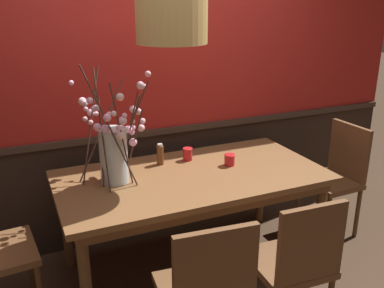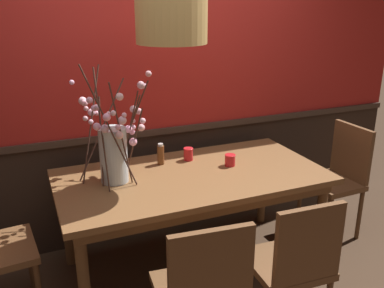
# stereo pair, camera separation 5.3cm
# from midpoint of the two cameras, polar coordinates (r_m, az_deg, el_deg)

# --- Properties ---
(ground_plane) EXTENTS (24.00, 24.00, 0.00)m
(ground_plane) POSITION_cam_midpoint_polar(r_m,az_deg,el_deg) (3.34, 0.47, -16.07)
(ground_plane) COLOR #422D1E
(back_wall) EXTENTS (4.62, 0.14, 2.77)m
(back_wall) POSITION_cam_midpoint_polar(r_m,az_deg,el_deg) (3.40, -3.94, 9.71)
(back_wall) COLOR #2D2119
(back_wall) RESTS_ON ground
(dining_table) EXTENTS (1.87, 0.96, 0.76)m
(dining_table) POSITION_cam_midpoint_polar(r_m,az_deg,el_deg) (3.00, 0.51, -5.49)
(dining_table) COLOR brown
(dining_table) RESTS_ON ground
(chair_near_side_right) EXTENTS (0.44, 0.44, 0.92)m
(chair_near_side_right) POSITION_cam_midpoint_polar(r_m,az_deg,el_deg) (2.53, 14.19, -15.22)
(chair_near_side_right) COLOR brown
(chair_near_side_right) RESTS_ON ground
(chair_head_east_end) EXTENTS (0.40, 0.44, 0.95)m
(chair_head_east_end) POSITION_cam_midpoint_polar(r_m,az_deg,el_deg) (3.75, 19.67, -3.83)
(chair_head_east_end) COLOR brown
(chair_head_east_end) RESTS_ON ground
(chair_far_side_right) EXTENTS (0.45, 0.43, 0.88)m
(chair_far_side_right) POSITION_cam_midpoint_polar(r_m,az_deg,el_deg) (3.94, -0.98, -2.08)
(chair_far_side_right) COLOR brown
(chair_far_side_right) RESTS_ON ground
(chair_far_side_left) EXTENTS (0.48, 0.43, 0.89)m
(chair_far_side_left) POSITION_cam_midpoint_polar(r_m,az_deg,el_deg) (3.75, -8.49, -3.39)
(chair_far_side_left) COLOR brown
(chair_far_side_left) RESTS_ON ground
(vase_with_blossoms) EXTENTS (0.56, 0.45, 0.81)m
(vase_with_blossoms) POSITION_cam_midpoint_polar(r_m,az_deg,el_deg) (2.83, -9.97, -0.81)
(vase_with_blossoms) COLOR silver
(vase_with_blossoms) RESTS_ON dining_table
(candle_holder_nearer_center) EXTENTS (0.08, 0.08, 0.09)m
(candle_holder_nearer_center) POSITION_cam_midpoint_polar(r_m,az_deg,el_deg) (3.12, 5.65, -2.17)
(candle_holder_nearer_center) COLOR red
(candle_holder_nearer_center) RESTS_ON dining_table
(candle_holder_nearer_edge) EXTENTS (0.08, 0.08, 0.10)m
(candle_holder_nearer_edge) POSITION_cam_midpoint_polar(r_m,az_deg,el_deg) (3.20, -0.02, -1.36)
(candle_holder_nearer_edge) COLOR red
(candle_holder_nearer_edge) RESTS_ON dining_table
(condiment_bottle) EXTENTS (0.05, 0.05, 0.16)m
(condiment_bottle) POSITION_cam_midpoint_polar(r_m,az_deg,el_deg) (3.12, -3.77, -1.41)
(condiment_bottle) COLOR brown
(condiment_bottle) RESTS_ON dining_table
(pendant_lamp) EXTENTS (0.44, 0.44, 1.11)m
(pendant_lamp) POSITION_cam_midpoint_polar(r_m,az_deg,el_deg) (2.68, -2.21, 16.23)
(pendant_lamp) COLOR tan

